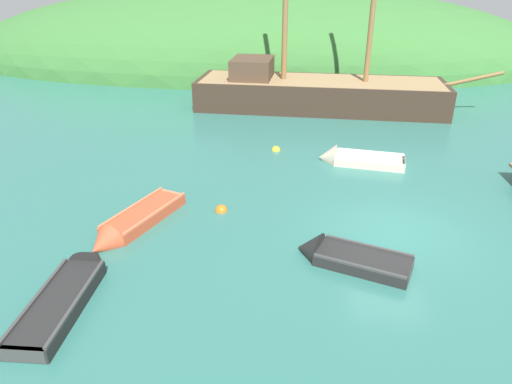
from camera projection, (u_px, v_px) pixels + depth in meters
ground_plane at (395, 232)px, 14.09m from camera, size 120.00×120.00×0.00m
shore_hill at (252, 60)px, 40.87m from camera, size 50.70×23.24×12.37m
sailing_ship at (316, 98)px, 26.43m from camera, size 16.53×4.90×12.16m
rowboat_outer_left at (353, 160)px, 19.12m from camera, size 3.62×1.83×1.21m
rowboat_near_dock at (343, 258)px, 12.65m from camera, size 3.29×2.17×1.10m
rowboat_far at (70, 291)px, 11.32m from camera, size 1.08×3.94×1.01m
rowboat_portside at (133, 224)px, 14.28m from camera, size 2.33×3.90×0.95m
buoy_orange at (221, 211)px, 15.34m from camera, size 0.41×0.41×0.41m
buoy_yellow at (276, 150)px, 20.48m from camera, size 0.38×0.38×0.38m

